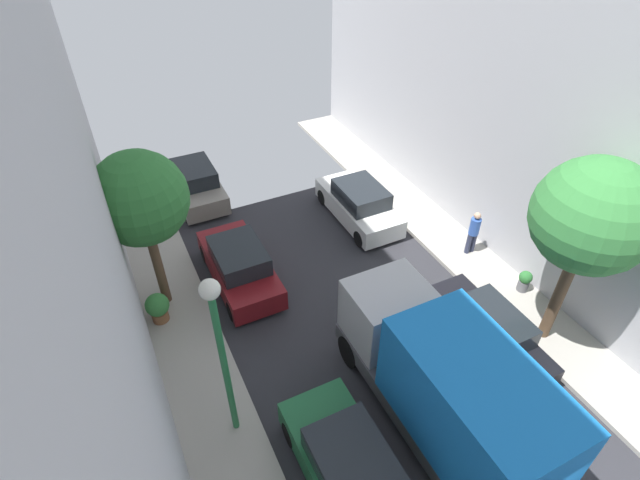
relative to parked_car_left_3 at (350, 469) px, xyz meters
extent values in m
cube|color=#1E6638|center=(0.00, 0.04, -0.17)|extent=(1.76, 4.20, 0.76)
cube|color=#1E2328|center=(0.00, -0.11, 0.53)|extent=(1.56, 2.10, 0.64)
cylinder|color=black|center=(-0.78, 1.59, -0.40)|extent=(0.22, 0.64, 0.64)
cylinder|color=black|center=(0.78, 1.59, -0.40)|extent=(0.22, 0.64, 0.64)
cube|color=maroon|center=(0.00, 7.72, -0.17)|extent=(1.76, 4.20, 0.76)
cube|color=#1E2328|center=(0.00, 7.57, 0.53)|extent=(1.56, 2.10, 0.64)
cylinder|color=black|center=(-0.78, 9.27, -0.40)|extent=(0.22, 0.64, 0.64)
cylinder|color=black|center=(0.78, 9.27, -0.40)|extent=(0.22, 0.64, 0.64)
cylinder|color=black|center=(-0.78, 6.17, -0.40)|extent=(0.22, 0.64, 0.64)
cylinder|color=black|center=(0.78, 6.17, -0.40)|extent=(0.22, 0.64, 0.64)
cube|color=gray|center=(0.00, 13.49, -0.17)|extent=(1.76, 4.20, 0.76)
cube|color=#1E2328|center=(0.00, 13.34, 0.53)|extent=(1.56, 2.10, 0.64)
cylinder|color=black|center=(-0.78, 15.04, -0.40)|extent=(0.22, 0.64, 0.64)
cylinder|color=black|center=(0.78, 15.04, -0.40)|extent=(0.22, 0.64, 0.64)
cylinder|color=black|center=(-0.78, 11.94, -0.40)|extent=(0.22, 0.64, 0.64)
cylinder|color=black|center=(0.78, 11.94, -0.40)|extent=(0.22, 0.64, 0.64)
cube|color=black|center=(5.40, 1.81, -0.17)|extent=(1.76, 4.20, 0.76)
cube|color=#1E2328|center=(5.40, 1.66, 0.53)|extent=(1.56, 2.10, 0.64)
cylinder|color=black|center=(4.62, 3.36, -0.40)|extent=(0.22, 0.64, 0.64)
cylinder|color=black|center=(6.18, 3.36, -0.40)|extent=(0.22, 0.64, 0.64)
cylinder|color=black|center=(4.62, 0.26, -0.40)|extent=(0.22, 0.64, 0.64)
cylinder|color=black|center=(6.18, 0.26, -0.40)|extent=(0.22, 0.64, 0.64)
cube|color=white|center=(5.40, 9.12, -0.17)|extent=(1.76, 4.20, 0.76)
cube|color=#1E2328|center=(5.40, 8.97, 0.53)|extent=(1.56, 2.10, 0.64)
cylinder|color=black|center=(4.62, 10.67, -0.40)|extent=(0.22, 0.64, 0.64)
cylinder|color=black|center=(6.18, 10.67, -0.40)|extent=(0.22, 0.64, 0.64)
cylinder|color=black|center=(4.62, 7.57, -0.40)|extent=(0.22, 0.64, 0.64)
cylinder|color=black|center=(6.18, 7.57, -0.40)|extent=(0.22, 0.64, 0.64)
cube|color=#4C4C51|center=(2.70, 0.47, 0.01)|extent=(2.20, 6.60, 0.50)
cube|color=#B7B7BC|center=(2.70, 2.87, 1.11)|extent=(2.10, 1.80, 1.70)
cube|color=blue|center=(2.70, -0.53, 1.46)|extent=(2.24, 4.20, 2.40)
cylinder|color=black|center=(1.72, 3.07, -0.24)|extent=(0.30, 0.96, 0.96)
cylinder|color=black|center=(3.68, 3.07, -0.24)|extent=(0.30, 0.96, 0.96)
cylinder|color=black|center=(3.68, -1.93, -0.24)|extent=(0.30, 0.96, 0.96)
cylinder|color=#2D334C|center=(7.82, 5.37, -0.16)|extent=(0.18, 0.18, 0.82)
cylinder|color=#2D334C|center=(8.04, 5.37, -0.16)|extent=(0.18, 0.18, 0.82)
cylinder|color=#3359B2|center=(7.93, 5.37, 0.57)|extent=(0.36, 0.36, 0.64)
sphere|color=tan|center=(7.93, 5.37, 1.03)|extent=(0.24, 0.24, 0.24)
cylinder|color=brown|center=(7.41, 1.31, 1.06)|extent=(0.33, 0.33, 3.26)
sphere|color=#38843D|center=(7.41, 1.31, 3.83)|extent=(3.03, 3.03, 3.03)
cylinder|color=brown|center=(-2.49, 7.76, 0.90)|extent=(0.29, 0.29, 2.93)
sphere|color=#2D7233|center=(-2.49, 7.76, 3.39)|extent=(2.72, 2.72, 2.72)
cylinder|color=brown|center=(-2.86, 6.97, -0.39)|extent=(0.51, 0.51, 0.35)
sphere|color=#38843D|center=(-2.86, 6.97, 0.08)|extent=(0.73, 0.73, 0.73)
cylinder|color=slate|center=(8.22, 3.03, -0.38)|extent=(0.36, 0.36, 0.39)
sphere|color=#2D7233|center=(8.22, 3.03, -0.01)|extent=(0.42, 0.42, 0.42)
cylinder|color=#26723F|center=(-1.90, 2.50, 1.74)|extent=(0.16, 0.16, 4.62)
sphere|color=white|center=(-1.90, 2.50, 4.27)|extent=(0.44, 0.44, 0.44)
camera|label=1|loc=(-2.95, -4.51, 10.92)|focal=27.47mm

